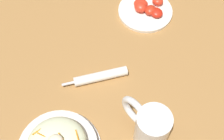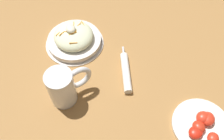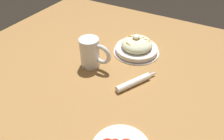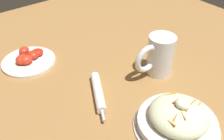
% 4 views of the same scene
% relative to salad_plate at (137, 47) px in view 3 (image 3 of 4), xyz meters
% --- Properties ---
extents(ground_plane, '(1.43, 1.43, 0.00)m').
position_rel_salad_plate_xyz_m(ground_plane, '(0.26, -0.04, -0.03)').
color(ground_plane, '#9E703D').
extents(salad_plate, '(0.22, 0.22, 0.09)m').
position_rel_salad_plate_xyz_m(salad_plate, '(0.00, 0.00, 0.00)').
color(salad_plate, silver).
rests_on(salad_plate, ground_plane).
extents(beer_mug, '(0.09, 0.15, 0.13)m').
position_rel_salad_plate_xyz_m(beer_mug, '(0.19, -0.13, 0.03)').
color(beer_mug, white).
rests_on(beer_mug, ground_plane).
extents(napkin_roll, '(0.18, 0.11, 0.03)m').
position_rel_salad_plate_xyz_m(napkin_roll, '(0.22, 0.09, -0.02)').
color(napkin_roll, white).
rests_on(napkin_roll, ground_plane).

